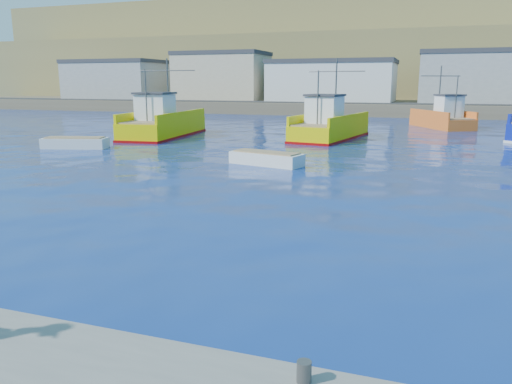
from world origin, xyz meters
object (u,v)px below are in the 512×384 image
at_px(trawler_yellow_b, 329,127).
at_px(skiff_left, 75,144).
at_px(trawler_yellow_a, 163,124).
at_px(boat_orange, 443,118).
at_px(skiff_mid, 266,160).

bearing_deg(trawler_yellow_b, skiff_left, -143.19).
height_order(trawler_yellow_a, boat_orange, trawler_yellow_a).
relative_size(trawler_yellow_a, skiff_mid, 2.58).
relative_size(trawler_yellow_b, boat_orange, 1.23).
bearing_deg(trawler_yellow_b, skiff_mid, -93.15).
bearing_deg(skiff_mid, skiff_left, 170.69).
bearing_deg(trawler_yellow_a, boat_orange, 35.88).
bearing_deg(skiff_mid, trawler_yellow_a, 138.75).
height_order(skiff_left, skiff_mid, skiff_left).
bearing_deg(skiff_left, skiff_mid, -9.31).
relative_size(trawler_yellow_a, boat_orange, 1.32).
relative_size(boat_orange, skiff_mid, 1.95).
distance_m(trawler_yellow_b, skiff_left, 19.06).
xyz_separation_m(trawler_yellow_a, skiff_mid, (12.65, -11.10, -0.73)).
height_order(trawler_yellow_b, skiff_left, trawler_yellow_b).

